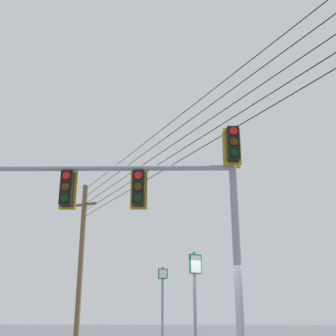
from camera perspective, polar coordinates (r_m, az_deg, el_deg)
name	(u,v)px	position (r m, az deg, el deg)	size (l,w,h in m)	color
signal_mast_assembly	(178,192)	(10.85, 1.40, -3.22)	(0.97, 6.59, 6.07)	gray
utility_pole_wooden	(81,256)	(23.69, -11.69, -11.55)	(0.78, 1.52, 8.11)	brown
route_sign_primary	(163,306)	(12.85, -0.74, -18.23)	(0.12, 0.29, 2.67)	slate
route_sign_secondary	(195,302)	(9.29, 3.72, -17.68)	(0.22, 0.28, 2.68)	slate
overhead_wire_span	(262,82)	(10.84, 12.67, 11.27)	(27.24, 15.12, 2.08)	black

